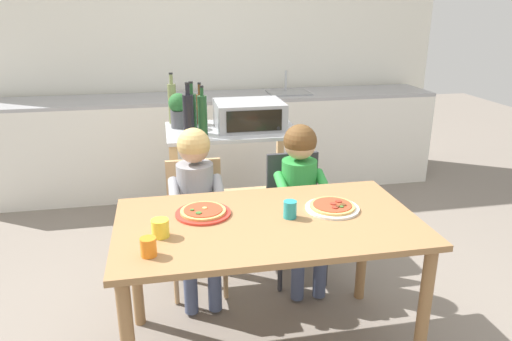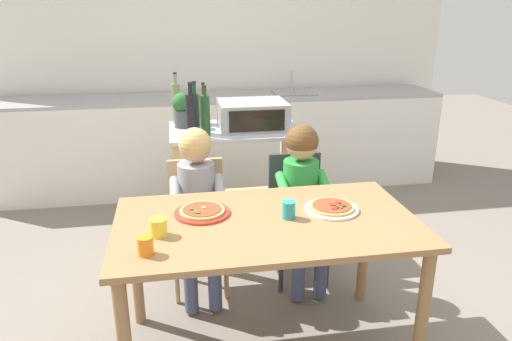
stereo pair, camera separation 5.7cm
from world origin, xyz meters
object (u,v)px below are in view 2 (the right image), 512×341
object	(u,v)px
toaster_oven	(252,115)
pizza_plate_red_rimmed	(202,212)
dining_chair_right	(297,208)
child_in_green_shirt	(303,185)
potted_herb_plant	(182,109)
bottle_brown_beer	(191,115)
drinking_cup_teal	(289,210)
dining_chair_left	(198,215)
bottle_tall_green_wine	(195,112)
kitchen_island_cart	(236,168)
pizza_plate_white	(332,208)
bottle_dark_olive_oil	(204,108)
bottle_slim_sauce	(205,115)
bottle_squat_spirits	(176,102)
child_in_grey_shirt	(197,194)
drinking_cup_yellow	(158,227)
drinking_cup_orange	(145,246)
dining_table	(267,238)

from	to	relation	value
toaster_oven	pizza_plate_red_rimmed	bearing A→B (deg)	-111.30
dining_chair_right	child_in_green_shirt	xyz separation A→B (m)	(-0.00, -0.12, 0.20)
potted_herb_plant	bottle_brown_beer	bearing A→B (deg)	-79.88
potted_herb_plant	drinking_cup_teal	distance (m)	1.46
dining_chair_left	bottle_tall_green_wine	bearing A→B (deg)	86.17
bottle_brown_beer	child_in_green_shirt	size ratio (longest dim) A/B	0.36
kitchen_island_cart	drinking_cup_teal	distance (m)	1.28
toaster_oven	potted_herb_plant	bearing A→B (deg)	167.57
bottle_brown_beer	pizza_plate_white	distance (m)	1.23
bottle_dark_olive_oil	bottle_tall_green_wine	distance (m)	0.26
toaster_oven	bottle_slim_sauce	world-z (taller)	bottle_slim_sauce
bottle_tall_green_wine	drinking_cup_teal	xyz separation A→B (m)	(0.38, -1.19, -0.24)
bottle_squat_spirits	child_in_grey_shirt	xyz separation A→B (m)	(0.09, -0.92, -0.37)
bottle_slim_sauce	drinking_cup_yellow	xyz separation A→B (m)	(-0.31, -1.18, -0.24)
bottle_tall_green_wine	potted_herb_plant	world-z (taller)	bottle_tall_green_wine
child_in_green_shirt	drinking_cup_yellow	size ratio (longest dim) A/B	12.64
bottle_brown_beer	drinking_cup_teal	xyz separation A→B (m)	(0.41, -1.06, -0.25)
dining_chair_left	toaster_oven	bearing A→B (deg)	51.29
dining_chair_left	bottle_squat_spirits	bearing A→B (deg)	96.26
child_in_grey_shirt	bottle_tall_green_wine	bearing A→B (deg)	86.91
pizza_plate_red_rimmed	bottle_tall_green_wine	bearing A→B (deg)	88.24
toaster_oven	drinking_cup_teal	world-z (taller)	toaster_oven
dining_chair_left	drinking_cup_orange	xyz separation A→B (m)	(-0.26, -0.95, 0.31)
drinking_cup_yellow	bottle_tall_green_wine	bearing A→B (deg)	79.27
child_in_grey_shirt	pizza_plate_white	world-z (taller)	child_in_grey_shirt
bottle_tall_green_wine	dining_chair_left	distance (m)	0.74
child_in_grey_shirt	potted_herb_plant	bearing A→B (deg)	93.69
toaster_oven	drinking_cup_teal	xyz separation A→B (m)	(-0.03, -1.25, -0.19)
child_in_green_shirt	dining_chair_right	bearing A→B (deg)	90.00
bottle_brown_beer	potted_herb_plant	xyz separation A→B (m)	(-0.05, 0.30, -0.02)
bottle_tall_green_wine	potted_herb_plant	xyz separation A→B (m)	(-0.08, 0.17, -0.01)
bottle_tall_green_wine	child_in_green_shirt	bearing A→B (deg)	-44.02
bottle_dark_olive_oil	dining_table	world-z (taller)	bottle_dark_olive_oil
kitchen_island_cart	drinking_cup_yellow	size ratio (longest dim) A/B	11.44
toaster_oven	pizza_plate_red_rimmed	xyz separation A→B (m)	(-0.44, -1.13, -0.22)
pizza_plate_white	bottle_slim_sauce	bearing A→B (deg)	117.73
toaster_oven	drinking_cup_yellow	xyz separation A→B (m)	(-0.65, -1.33, -0.19)
toaster_oven	potted_herb_plant	world-z (taller)	potted_herb_plant
potted_herb_plant	pizza_plate_white	distance (m)	1.50
bottle_brown_beer	drinking_cup_teal	bearing A→B (deg)	-69.01
bottle_brown_beer	bottle_dark_olive_oil	bearing A→B (deg)	74.22
kitchen_island_cart	bottle_tall_green_wine	distance (m)	0.53
dining_table	bottle_slim_sauce	bearing A→B (deg)	100.46
potted_herb_plant	dining_table	world-z (taller)	potted_herb_plant
child_in_grey_shirt	drinking_cup_yellow	bearing A→B (deg)	-107.42
bottle_tall_green_wine	bottle_slim_sauce	bearing A→B (deg)	-54.55
potted_herb_plant	pizza_plate_white	size ratio (longest dim) A/B	0.92
drinking_cup_teal	drinking_cup_orange	distance (m)	0.71
pizza_plate_white	toaster_oven	bearing A→B (deg)	99.72
kitchen_island_cart	pizza_plate_red_rimmed	world-z (taller)	kitchen_island_cart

